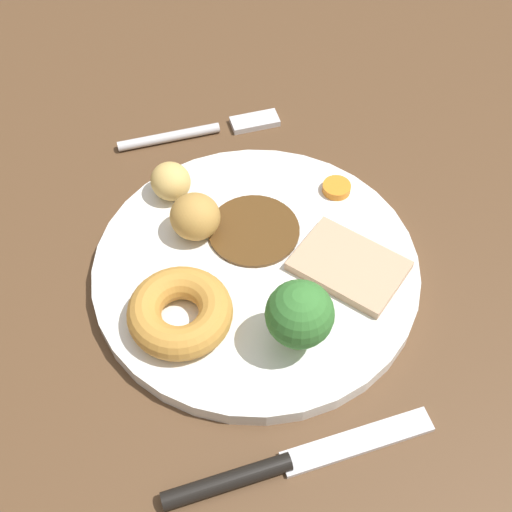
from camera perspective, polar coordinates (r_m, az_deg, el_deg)
name	(u,v)px	position (r cm, az deg, el deg)	size (l,w,h in cm)	color
dining_table	(238,315)	(53.22, -1.52, -5.03)	(120.00, 84.00, 3.60)	brown
dinner_plate	(256,269)	(52.63, 0.00, -1.12)	(25.32, 25.32, 1.40)	white
gravy_pool	(254,230)	(53.96, -0.19, 2.19)	(7.37, 7.37, 0.30)	#563819
meat_slice_main	(348,264)	(52.03, 7.83, -0.71)	(8.09, 5.72, 0.80)	tan
yorkshire_pudding	(180,312)	(48.38, -6.45, -4.76)	(7.61, 7.61, 2.48)	#C68938
roast_potato_left	(171,181)	(56.08, -7.23, 6.30)	(3.44, 3.25, 3.05)	#D8B260
roast_potato_right	(195,217)	(52.88, -5.17, 3.34)	(3.99, 3.89, 3.66)	#BC8C42
carrot_coin_front	(337,188)	(57.14, 6.83, 5.74)	(2.37, 2.37, 0.70)	orange
broccoli_floret	(300,315)	(45.38, 3.71, -5.00)	(4.73, 4.73, 5.96)	#8CB766
fork	(205,130)	(63.99, -4.35, 10.54)	(2.13, 15.29, 0.90)	silver
knife	(277,466)	(45.47, 1.76, -17.35)	(2.58, 18.55, 1.20)	black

